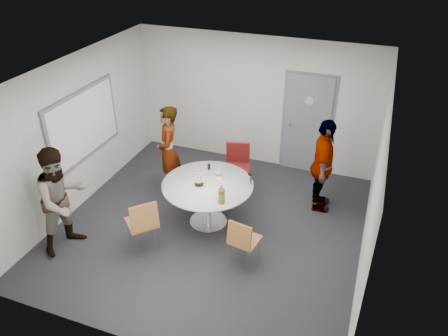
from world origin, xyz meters
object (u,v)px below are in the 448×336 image
at_px(chair_near_left, 143,221).
at_px(chair_far, 237,163).
at_px(door, 307,125).
at_px(table, 209,190).
at_px(whiteboard, 84,125).
at_px(person_right, 323,166).
at_px(person_main, 169,151).
at_px(person_left, 62,200).
at_px(chair_near_right, 243,239).

relative_size(chair_near_left, chair_far, 0.97).
bearing_deg(door, table, -115.87).
xyz_separation_m(whiteboard, table, (2.40, -0.10, -0.76)).
height_order(chair_far, person_right, person_right).
bearing_deg(person_main, door, 102.24).
distance_m(door, person_left, 4.79).
height_order(chair_far, person_main, person_main).
height_order(door, person_left, door).
relative_size(table, chair_near_left, 1.61).
xyz_separation_m(chair_near_left, chair_far, (0.80, 2.17, 0.02)).
bearing_deg(person_left, chair_near_left, -56.73).
relative_size(chair_near_left, person_left, 0.53).
distance_m(chair_near_left, chair_far, 2.32).
bearing_deg(door, chair_near_right, -95.23).
bearing_deg(door, person_left, -129.53).
distance_m(chair_far, person_left, 3.20).
bearing_deg(person_right, chair_near_left, 123.45).
relative_size(whiteboard, chair_near_left, 2.00).
bearing_deg(person_left, table, -36.06).
height_order(chair_near_right, person_left, person_left).
height_order(person_left, person_right, person_left).
distance_m(chair_near_left, person_main, 1.77).
bearing_deg(door, person_right, -67.07).
height_order(chair_near_right, person_main, person_main).
distance_m(chair_far, person_right, 1.60).
height_order(door, chair_near_right, door).
xyz_separation_m(whiteboard, person_left, (0.51, -1.41, -0.56)).
bearing_deg(chair_near_right, chair_near_left, -162.53).
xyz_separation_m(table, chair_near_right, (0.86, -0.80, -0.17)).
xyz_separation_m(table, chair_far, (0.11, 1.16, -0.09)).
bearing_deg(person_right, chair_far, 80.13).
distance_m(door, table, 2.67).
relative_size(whiteboard, chair_far, 1.94).
bearing_deg(door, person_main, -142.79).
distance_m(chair_near_right, chair_far, 2.11).
bearing_deg(chair_far, table, 70.34).
relative_size(whiteboard, person_left, 1.07).
distance_m(door, whiteboard, 4.25).
xyz_separation_m(door, table, (-1.16, -2.38, -0.34)).
relative_size(chair_near_right, person_right, 0.49).
xyz_separation_m(table, person_right, (1.69, 1.12, 0.18)).
distance_m(whiteboard, chair_near_left, 2.22).
relative_size(whiteboard, table, 1.24).
xyz_separation_m(chair_near_left, person_left, (-1.20, -0.30, 0.31)).
bearing_deg(chair_near_left, whiteboard, 101.21).
distance_m(whiteboard, chair_near_right, 3.52).
xyz_separation_m(chair_near_right, chair_far, (-0.75, 1.97, 0.08)).
height_order(door, chair_far, door).
bearing_deg(chair_near_left, person_main, 57.06).
relative_size(whiteboard, chair_near_right, 2.24).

